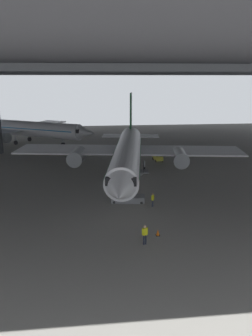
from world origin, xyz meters
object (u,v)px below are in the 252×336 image
airplane_main (128,153)px  baggage_tug (158,158)px  crew_worker_near_nose (145,233)px  crew_worker_by_stairs (153,199)px  airplane_distant (28,129)px  traffic_cone_orange (158,233)px  boarding_stairs (129,196)px

airplane_main → baggage_tug: airplane_main is taller
crew_worker_near_nose → crew_worker_by_stairs: 8.47m
airplane_distant → traffic_cone_orange: (18.90, -44.34, -2.89)m
crew_worker_by_stairs → traffic_cone_orange: size_ratio=2.58×
airplane_main → airplane_distant: size_ratio=1.22×
airplane_main → crew_worker_near_nose: airplane_main is taller
boarding_stairs → traffic_cone_orange: bearing=-79.0°
crew_worker_by_stairs → baggage_tug: (4.62, 19.94, -0.35)m
crew_worker_by_stairs → baggage_tug: 20.47m
airplane_distant → boarding_stairs: bearing=-64.3°
airplane_main → traffic_cone_orange: 18.51m
traffic_cone_orange → crew_worker_near_nose: bearing=-134.1°
crew_worker_by_stairs → traffic_cone_orange: bearing=-96.6°
boarding_stairs → airplane_distant: (-17.25, 35.84, 2.45)m
crew_worker_by_stairs → baggage_tug: crew_worker_by_stairs is taller
boarding_stairs → crew_worker_by_stairs: boarding_stairs is taller
crew_worker_by_stairs → traffic_cone_orange: (-0.77, -6.71, -0.58)m
crew_worker_near_nose → crew_worker_by_stairs: bearing=75.0°
crew_worker_near_nose → crew_worker_by_stairs: crew_worker_near_nose is taller
boarding_stairs → crew_worker_near_nose: bearing=-88.7°
baggage_tug → boarding_stairs: bearing=-111.2°
boarding_stairs → baggage_tug: bearing=68.8°
airplane_main → crew_worker_near_nose: 19.86m
airplane_main → crew_worker_by_stairs: size_ratio=22.66×
boarding_stairs → crew_worker_near_nose: size_ratio=2.59×
boarding_stairs → traffic_cone_orange: (1.65, -8.50, -0.43)m
crew_worker_by_stairs → airplane_distant: (-19.67, 37.64, 2.30)m
airplane_main → crew_worker_by_stairs: (1.45, -11.53, -2.50)m
traffic_cone_orange → baggage_tug: bearing=78.6°
boarding_stairs → baggage_tug: (7.04, 18.14, -0.20)m
boarding_stairs → crew_worker_by_stairs: size_ratio=2.95×
crew_worker_by_stairs → airplane_distant: bearing=117.6°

